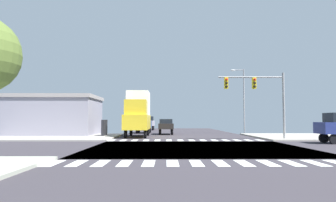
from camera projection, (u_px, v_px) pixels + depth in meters
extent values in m
cube|color=#322E34|center=(197.00, 148.00, 20.59)|extent=(14.00, 90.00, 0.05)
cube|color=#322E34|center=(197.00, 148.00, 20.59)|extent=(90.00, 12.00, 0.05)
cube|color=#A09B91|center=(311.00, 137.00, 32.67)|extent=(12.00, 12.00, 0.14)
cube|color=#A09B95|center=(59.00, 137.00, 32.47)|extent=(12.00, 12.00, 0.14)
cube|color=white|center=(53.00, 163.00, 13.25)|extent=(0.50, 2.00, 0.01)
cube|color=white|center=(77.00, 163.00, 13.26)|extent=(0.50, 2.00, 0.01)
cube|color=white|center=(101.00, 163.00, 13.26)|extent=(0.50, 2.00, 0.01)
cube|color=white|center=(125.00, 163.00, 13.27)|extent=(0.50, 2.00, 0.01)
cube|color=white|center=(149.00, 163.00, 13.28)|extent=(0.50, 2.00, 0.01)
cube|color=white|center=(173.00, 163.00, 13.29)|extent=(0.50, 2.00, 0.01)
cube|color=white|center=(196.00, 163.00, 13.29)|extent=(0.50, 2.00, 0.01)
cube|color=white|center=(220.00, 163.00, 13.30)|extent=(0.50, 2.00, 0.01)
cube|color=white|center=(244.00, 163.00, 13.31)|extent=(0.50, 2.00, 0.01)
cube|color=white|center=(268.00, 163.00, 13.32)|extent=(0.50, 2.00, 0.01)
cube|color=white|center=(291.00, 163.00, 13.32)|extent=(0.50, 2.00, 0.01)
cube|color=white|center=(315.00, 163.00, 13.33)|extent=(0.50, 2.00, 0.01)
cube|color=white|center=(112.00, 140.00, 27.82)|extent=(0.50, 2.00, 0.01)
cube|color=white|center=(123.00, 140.00, 27.83)|extent=(0.50, 2.00, 0.01)
cube|color=white|center=(135.00, 140.00, 27.84)|extent=(0.50, 2.00, 0.01)
cube|color=white|center=(146.00, 140.00, 27.85)|extent=(0.50, 2.00, 0.01)
cube|color=white|center=(158.00, 140.00, 27.85)|extent=(0.50, 2.00, 0.01)
cube|color=white|center=(169.00, 140.00, 27.86)|extent=(0.50, 2.00, 0.01)
cube|color=white|center=(180.00, 140.00, 27.87)|extent=(0.50, 2.00, 0.01)
cube|color=white|center=(192.00, 140.00, 27.88)|extent=(0.50, 2.00, 0.01)
cube|color=white|center=(203.00, 140.00, 27.88)|extent=(0.50, 2.00, 0.01)
cube|color=white|center=(214.00, 140.00, 27.89)|extent=(0.50, 2.00, 0.01)
cube|color=white|center=(226.00, 140.00, 27.90)|extent=(0.50, 2.00, 0.01)
cube|color=white|center=(237.00, 140.00, 27.91)|extent=(0.50, 2.00, 0.01)
cube|color=white|center=(248.00, 140.00, 27.91)|extent=(0.50, 2.00, 0.01)
cube|color=white|center=(260.00, 140.00, 27.92)|extent=(0.50, 2.00, 0.01)
cylinder|color=gray|center=(284.00, 106.00, 28.44)|extent=(0.20, 0.20, 6.04)
cylinder|color=gray|center=(251.00, 77.00, 28.57)|extent=(5.86, 0.14, 0.14)
cube|color=yellow|center=(254.00, 83.00, 28.54)|extent=(0.32, 0.40, 1.00)
sphere|color=red|center=(255.00, 79.00, 28.32)|extent=(0.22, 0.22, 0.22)
sphere|color=black|center=(255.00, 83.00, 28.30)|extent=(0.22, 0.22, 0.22)
sphere|color=black|center=(255.00, 86.00, 28.28)|extent=(0.22, 0.22, 0.22)
cube|color=yellow|center=(226.00, 83.00, 28.52)|extent=(0.32, 0.40, 1.00)
sphere|color=red|center=(227.00, 79.00, 28.30)|extent=(0.22, 0.22, 0.22)
sphere|color=black|center=(227.00, 83.00, 28.28)|extent=(0.22, 0.22, 0.22)
sphere|color=black|center=(227.00, 86.00, 28.26)|extent=(0.22, 0.22, 0.22)
cylinder|color=gray|center=(244.00, 101.00, 40.55)|extent=(0.16, 0.16, 8.29)
cylinder|color=gray|center=(238.00, 70.00, 40.78)|extent=(1.40, 0.10, 0.10)
ellipsoid|color=silver|center=(233.00, 70.00, 40.77)|extent=(0.60, 0.32, 0.20)
cube|color=gray|center=(42.00, 117.00, 36.12)|extent=(12.34, 7.31, 4.13)
cube|color=gray|center=(42.00, 98.00, 36.26)|extent=(12.64, 7.61, 0.40)
cube|color=black|center=(104.00, 128.00, 33.46)|extent=(0.24, 2.20, 1.80)
cylinder|color=black|center=(172.00, 132.00, 37.56)|extent=(0.26, 0.68, 0.68)
cylinder|color=black|center=(160.00, 132.00, 37.55)|extent=(0.26, 0.68, 0.68)
cylinder|color=black|center=(172.00, 131.00, 40.48)|extent=(0.26, 0.68, 0.68)
cylinder|color=black|center=(160.00, 131.00, 40.47)|extent=(0.26, 0.68, 0.68)
cube|color=black|center=(166.00, 126.00, 39.06)|extent=(1.80, 4.30, 0.66)
cube|color=black|center=(166.00, 121.00, 39.09)|extent=(1.55, 2.24, 0.54)
cylinder|color=black|center=(153.00, 128.00, 53.24)|extent=(0.26, 0.74, 0.74)
cylinder|color=black|center=(143.00, 128.00, 53.23)|extent=(0.26, 0.74, 0.74)
cylinder|color=black|center=(153.00, 128.00, 56.37)|extent=(0.26, 0.74, 0.74)
cylinder|color=black|center=(145.00, 128.00, 56.35)|extent=(0.26, 0.74, 0.74)
cube|color=#B5AEBB|center=(149.00, 123.00, 54.85)|extent=(1.96, 4.60, 0.88)
cube|color=black|center=(149.00, 119.00, 54.89)|extent=(1.69, 3.22, 0.72)
cylinder|color=black|center=(149.00, 131.00, 41.26)|extent=(0.26, 0.74, 0.74)
cylinder|color=black|center=(137.00, 131.00, 41.25)|extent=(0.26, 0.74, 0.74)
cylinder|color=black|center=(150.00, 130.00, 44.38)|extent=(0.26, 0.74, 0.74)
cylinder|color=black|center=(139.00, 130.00, 44.37)|extent=(0.26, 0.74, 0.74)
cube|color=navy|center=(144.00, 124.00, 42.86)|extent=(1.96, 4.60, 0.88)
cube|color=black|center=(144.00, 118.00, 42.91)|extent=(1.69, 3.22, 0.72)
cylinder|color=black|center=(324.00, 138.00, 24.96)|extent=(0.74, 0.26, 0.74)
cylinder|color=black|center=(334.00, 139.00, 23.40)|extent=(0.74, 0.26, 0.74)
cylinder|color=black|center=(145.00, 134.00, 31.02)|extent=(0.26, 0.80, 0.80)
cylinder|color=black|center=(126.00, 134.00, 31.01)|extent=(0.26, 0.80, 0.80)
cylinder|color=black|center=(148.00, 132.00, 35.91)|extent=(0.26, 0.80, 0.80)
cylinder|color=black|center=(131.00, 132.00, 35.90)|extent=(0.26, 0.80, 0.80)
cube|color=gold|center=(138.00, 122.00, 33.53)|extent=(2.40, 7.20, 1.49)
cube|color=white|center=(139.00, 104.00, 34.72)|extent=(2.30, 4.18, 2.56)
cube|color=gold|center=(136.00, 107.00, 31.46)|extent=(2.11, 2.02, 1.49)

